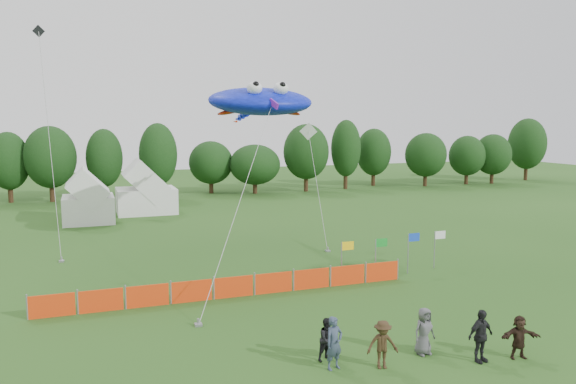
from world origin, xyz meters
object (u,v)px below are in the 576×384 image
object	(u,v)px
tent_right	(146,193)
spectator_c	(382,344)
spectator_b	(328,339)
spectator_f	(519,337)
spectator_a	(334,343)
spectator_d	(481,336)
spectator_e	(424,331)
tent_left	(88,201)
stingray_kite	(259,102)
barrier_fence	(234,287)

from	to	relation	value
tent_right	spectator_c	size ratio (longest dim) A/B	3.16
spectator_b	spectator_f	xyz separation A→B (m)	(6.41, -2.17, 0.02)
tent_right	spectator_a	distance (m)	35.53
spectator_d	spectator_e	distance (m)	1.92
tent_left	spectator_b	distance (m)	32.32
spectator_e	stingray_kite	world-z (taller)	stingray_kite
tent_right	spectator_f	size ratio (longest dim) A/B	3.41
spectator_a	spectator_f	size ratio (longest dim) A/B	1.18
spectator_b	spectator_d	bearing A→B (deg)	-38.79
spectator_a	spectator_d	xyz separation A→B (m)	(5.02, -1.22, 0.03)
spectator_a	spectator_e	bearing A→B (deg)	-14.84
spectator_b	tent_left	bearing A→B (deg)	86.22
tent_left	barrier_fence	bearing A→B (deg)	-75.04
barrier_fence	spectator_b	world-z (taller)	spectator_b
tent_right	spectator_d	size ratio (longest dim) A/B	2.82
spectator_c	stingray_kite	bearing A→B (deg)	98.61
tent_left	tent_right	size ratio (longest dim) A/B	0.78
barrier_fence	spectator_f	bearing A→B (deg)	-52.81
spectator_c	stingray_kite	size ratio (longest dim) A/B	0.08
spectator_d	tent_left	bearing A→B (deg)	102.06
spectator_a	spectator_b	bearing A→B (deg)	68.48
tent_right	spectator_a	xyz separation A→B (m)	(2.48, -35.43, -0.97)
spectator_a	stingray_kite	xyz separation A→B (m)	(3.21, 18.84, 8.65)
spectator_f	tent_right	bearing A→B (deg)	117.29
spectator_d	stingray_kite	xyz separation A→B (m)	(-1.81, 20.05, 8.63)
stingray_kite	spectator_c	bearing A→B (deg)	-94.86
spectator_e	stingray_kite	distance (m)	20.75
spectator_e	spectator_f	bearing A→B (deg)	-31.75
tent_right	spectator_e	xyz separation A→B (m)	(6.02, -35.43, -1.02)
stingray_kite	spectator_f	bearing A→B (deg)	-80.79
stingray_kite	tent_left	bearing A→B (deg)	128.81
spectator_b	spectator_c	xyz separation A→B (m)	(1.48, -1.23, 0.07)
spectator_c	spectator_e	xyz separation A→B (m)	(1.98, 0.50, 0.02)
tent_right	spectator_e	size ratio (longest dim) A/B	3.07
spectator_f	stingray_kite	world-z (taller)	stingray_kite
spectator_a	tent_left	bearing A→B (deg)	88.26
tent_right	spectator_d	world-z (taller)	tent_right
spectator_c	spectator_f	bearing A→B (deg)	2.61
barrier_fence	spectator_f	distance (m)	12.79
spectator_d	stingray_kite	bearing A→B (deg)	86.67
tent_right	barrier_fence	bearing A→B (deg)	-87.32
barrier_fence	spectator_f	size ratio (longest dim) A/B	11.55
spectator_a	stingray_kite	bearing A→B (deg)	65.49
barrier_fence	tent_left	bearing A→B (deg)	104.96
barrier_fence	spectator_d	size ratio (longest dim) A/B	9.56
spectator_b	spectator_c	bearing A→B (deg)	-57.00
spectator_d	spectator_f	xyz separation A→B (m)	(1.48, -0.23, -0.16)
tent_right	spectator_e	world-z (taller)	tent_right
tent_right	spectator_b	size ratio (longest dim) A/B	3.47
barrier_fence	spectator_b	xyz separation A→B (m)	(1.32, -8.01, 0.26)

